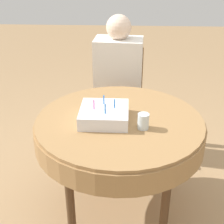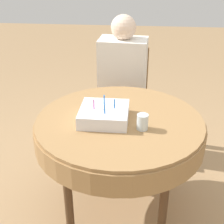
{
  "view_description": "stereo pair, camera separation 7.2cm",
  "coord_description": "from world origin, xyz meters",
  "px_view_note": "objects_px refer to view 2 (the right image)",
  "views": [
    {
      "loc": [
        0.04,
        -1.61,
        1.6
      ],
      "look_at": [
        -0.04,
        -0.01,
        0.77
      ],
      "focal_mm": 50.0,
      "sensor_mm": 36.0,
      "label": 1
    },
    {
      "loc": [
        0.11,
        -1.6,
        1.6
      ],
      "look_at": [
        -0.04,
        -0.01,
        0.77
      ],
      "focal_mm": 50.0,
      "sensor_mm": 36.0,
      "label": 2
    }
  ],
  "objects_px": {
    "person": "(122,76)",
    "drinking_glass": "(142,122)",
    "chair": "(123,97)",
    "birthday_cake": "(104,114)"
  },
  "relations": [
    {
      "from": "person",
      "to": "drinking_glass",
      "type": "distance_m",
      "value": 0.9
    },
    {
      "from": "chair",
      "to": "drinking_glass",
      "type": "height_order",
      "value": "chair"
    },
    {
      "from": "person",
      "to": "chair",
      "type": "bearing_deg",
      "value": 90.0
    },
    {
      "from": "chair",
      "to": "birthday_cake",
      "type": "distance_m",
      "value": 0.94
    },
    {
      "from": "birthday_cake",
      "to": "drinking_glass",
      "type": "xyz_separation_m",
      "value": [
        0.22,
        -0.08,
        0.01
      ]
    },
    {
      "from": "person",
      "to": "drinking_glass",
      "type": "relative_size",
      "value": 13.27
    },
    {
      "from": "chair",
      "to": "person",
      "type": "relative_size",
      "value": 0.75
    },
    {
      "from": "person",
      "to": "drinking_glass",
      "type": "bearing_deg",
      "value": -75.2
    },
    {
      "from": "birthday_cake",
      "to": "drinking_glass",
      "type": "bearing_deg",
      "value": -20.24
    },
    {
      "from": "birthday_cake",
      "to": "drinking_glass",
      "type": "relative_size",
      "value": 3.1
    }
  ]
}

